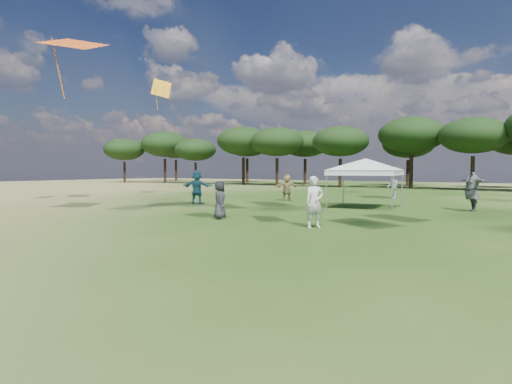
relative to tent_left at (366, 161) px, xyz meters
The scene contains 2 objects.
tent_left is the anchor object (origin of this frame).
festival_crowd 5.52m from the tent_left, 12.85° to the left, with size 31.81×22.32×1.93m.
Camera 1 is at (2.22, 0.16, 1.99)m, focal length 30.00 mm.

